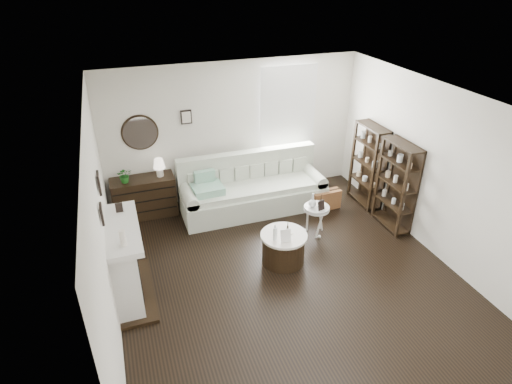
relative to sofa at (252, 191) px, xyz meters
name	(u,v)px	position (x,y,z in m)	size (l,w,h in m)	color
room	(270,116)	(0.59, 0.62, 1.24)	(5.50, 5.50, 5.50)	black
fireplace	(126,264)	(-2.46, -1.78, 0.19)	(0.50, 1.40, 1.84)	silver
shelf_unit_far	(368,165)	(2.18, -0.53, 0.45)	(0.30, 0.80, 1.60)	black
shelf_unit_near	(396,186)	(2.18, -1.43, 0.45)	(0.30, 0.80, 1.60)	black
sofa	(252,191)	(0.00, 0.00, 0.00)	(2.74, 0.95, 1.06)	#A6AE9B
quilt	(208,189)	(-0.90, -0.14, 0.27)	(0.55, 0.45, 0.14)	#24866D
suitcase	(326,200)	(1.33, -0.53, -0.16)	(0.57, 0.19, 0.38)	brown
dresser	(144,197)	(-1.99, 0.39, 0.03)	(1.15, 0.49, 0.76)	black
table_lamp	(159,168)	(-1.65, 0.39, 0.59)	(0.22, 0.22, 0.35)	white
potted_plant	(125,175)	(-2.28, 0.34, 0.56)	(0.26, 0.22, 0.28)	#1A5719
drum_table	(283,248)	(-0.07, -1.79, -0.09)	(0.74, 0.74, 0.51)	black
pedestal_table	(317,209)	(0.77, -1.23, 0.14)	(0.45, 0.45, 0.54)	silver
eiffel_drum	(288,227)	(0.01, -1.74, 0.25)	(0.11, 0.11, 0.19)	black
bottle_drum	(275,232)	(-0.26, -1.87, 0.29)	(0.06, 0.06, 0.27)	silver
card_frame_drum	(286,236)	(-0.13, -1.97, 0.27)	(0.16, 0.01, 0.21)	silver
eiffel_ped	(321,200)	(0.85, -1.20, 0.28)	(0.11, 0.11, 0.18)	black
flask_ped	(313,200)	(0.69, -1.21, 0.32)	(0.14, 0.14, 0.26)	silver
card_frame_ped	(321,205)	(0.79, -1.34, 0.27)	(0.13, 0.01, 0.17)	black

